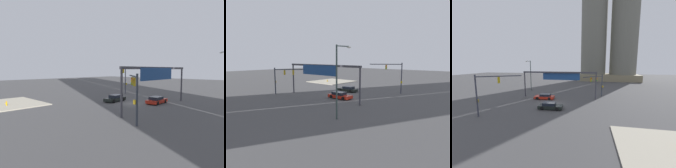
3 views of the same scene
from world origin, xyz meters
TOP-DOWN VIEW (x-y plane):
  - ground_plane at (0.00, 0.00)m, footprint 181.33×181.33m
  - sidewalk_corner at (15.47, -14.38)m, footprint 10.99×11.78m
  - traffic_signal_near_corner at (9.00, 7.55)m, footprint 4.78×4.47m
  - traffic_signal_opposite_side at (-8.04, -7.98)m, footprint 5.93×3.56m
  - streetlamp_curved_arm at (-10.45, 12.61)m, footprint 0.70×2.23m
  - overhead_sign_gantry at (0.16, 5.29)m, footprint 17.44×0.43m
  - sedan_car_approaching at (0.44, -3.18)m, footprint 4.34×2.04m
  - sedan_car_waiting_far at (-2.86, 3.40)m, footprint 4.48×2.11m
  - fire_hydrant_on_curb at (15.65, -12.41)m, footprint 0.33×0.22m

SIDE VIEW (x-z plane):
  - ground_plane at x=0.00m, z-range 0.00..0.00m
  - sidewalk_corner at x=15.47m, z-range 0.00..0.15m
  - fire_hydrant_on_curb at x=15.65m, z-range 0.13..0.84m
  - sedan_car_approaching at x=0.44m, z-range -0.03..1.18m
  - sedan_car_waiting_far at x=-2.86m, z-range -0.03..1.18m
  - traffic_signal_near_corner at x=9.00m, z-range 1.05..6.45m
  - traffic_signal_opposite_side at x=-8.04m, z-range 1.13..7.53m
  - streetlamp_curved_arm at x=-10.45m, z-range 0.63..9.54m
  - overhead_sign_gantry at x=0.16m, z-range 2.01..8.20m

